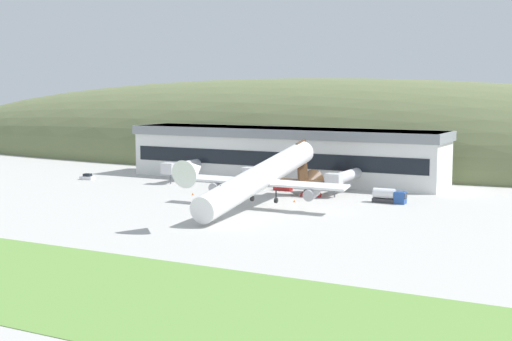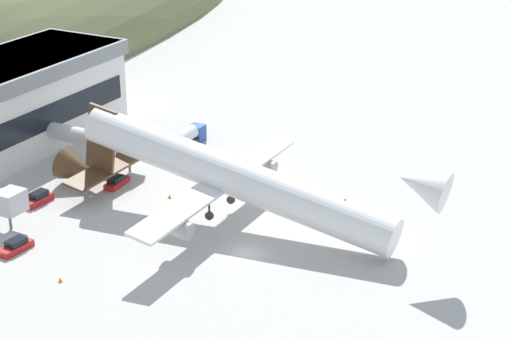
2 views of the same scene
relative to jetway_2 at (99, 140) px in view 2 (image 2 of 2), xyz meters
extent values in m
plane|color=#B7B5AF|center=(-14.07, -32.93, -3.99)|extent=(465.22, 465.22, 0.00)
cube|color=silver|center=(-22.66, -3.75, 0.01)|extent=(3.38, 2.86, 2.86)
cylinder|color=slate|center=(-22.66, -3.25, -1.99)|extent=(0.36, 0.36, 4.00)
cylinder|color=silver|center=(0.00, 1.63, 0.01)|extent=(2.60, 15.02, 2.60)
cube|color=silver|center=(0.00, -5.88, 0.01)|extent=(3.38, 2.86, 2.86)
cylinder|color=slate|center=(0.00, -5.38, -1.99)|extent=(0.36, 0.36, 4.00)
cylinder|color=white|center=(-7.53, -27.57, 2.51)|extent=(5.01, 44.18, 11.96)
cone|color=white|center=(-7.53, -51.98, 6.46)|extent=(4.91, 6.23, 5.73)
cone|color=#4C331E|center=(-7.53, -2.67, -1.51)|extent=(4.91, 7.22, 5.89)
cube|color=#4C331E|center=(-7.53, -6.63, 3.86)|extent=(0.50, 5.96, 10.07)
cube|color=#4C331E|center=(-7.53, -6.38, -0.91)|extent=(13.03, 3.52, 0.92)
cube|color=white|center=(-7.53, -25.41, 1.28)|extent=(36.16, 3.63, 1.02)
cylinder|color=#9E9EA3|center=(-18.38, -25.94, -0.18)|extent=(2.30, 3.92, 2.84)
cylinder|color=#9E9EA3|center=(3.31, -25.94, -0.18)|extent=(2.30, 3.92, 2.84)
cylinder|color=#2D2D2D|center=(-10.29, -25.41, -1.19)|extent=(0.28, 0.28, 2.20)
cylinder|color=#2D2D2D|center=(-10.29, -25.41, -2.29)|extent=(0.45, 1.10, 1.10)
cylinder|color=#2D2D2D|center=(-4.78, -25.41, -1.19)|extent=(0.28, 0.28, 2.20)
cylinder|color=#2D2D2D|center=(-4.78, -25.41, -2.29)|extent=(0.45, 1.10, 1.10)
cylinder|color=#2D2D2D|center=(-7.53, -42.76, 1.72)|extent=(0.22, 0.22, 1.98)
cylinder|color=#2D2D2D|center=(-7.53, -42.76, 0.73)|extent=(0.30, 0.82, 0.82)
cube|color=#B21E1E|center=(-5.16, -6.89, -3.58)|extent=(4.59, 2.10, 0.82)
cube|color=black|center=(-5.38, -6.91, -2.84)|extent=(2.57, 1.67, 0.67)
cube|color=#B21E1E|center=(-15.03, -1.05, -3.53)|extent=(4.53, 1.87, 0.92)
cube|color=black|center=(-14.81, -1.06, -2.69)|extent=(2.51, 1.54, 0.76)
cube|color=#B21E1E|center=(-26.83, -7.90, -3.58)|extent=(4.64, 2.15, 0.82)
cube|color=black|center=(-26.61, -7.91, -2.84)|extent=(2.59, 1.74, 0.67)
cube|color=#264C99|center=(15.73, -7.29, -2.69)|extent=(2.32, 2.38, 2.60)
cube|color=black|center=(16.90, -7.26, -2.22)|extent=(0.12, 1.98, 1.14)
cube|color=#38383D|center=(12.18, -7.37, -3.54)|extent=(4.88, 2.20, 0.90)
cylinder|color=silver|center=(12.18, -7.37, -1.98)|extent=(4.64, 2.31, 2.21)
cube|color=orange|center=(-30.05, -17.57, -3.98)|extent=(0.52, 0.52, 0.03)
cone|color=orange|center=(-30.05, -17.57, -3.69)|extent=(0.40, 0.40, 0.55)
cube|color=orange|center=(-5.14, -15.85, -3.98)|extent=(0.52, 0.52, 0.03)
cone|color=orange|center=(-5.14, -15.85, -3.69)|extent=(0.40, 0.40, 0.55)
camera|label=1|loc=(58.90, -153.80, 20.30)|focal=50.00mm
camera|label=2|loc=(-93.87, -77.14, 45.32)|focal=60.00mm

